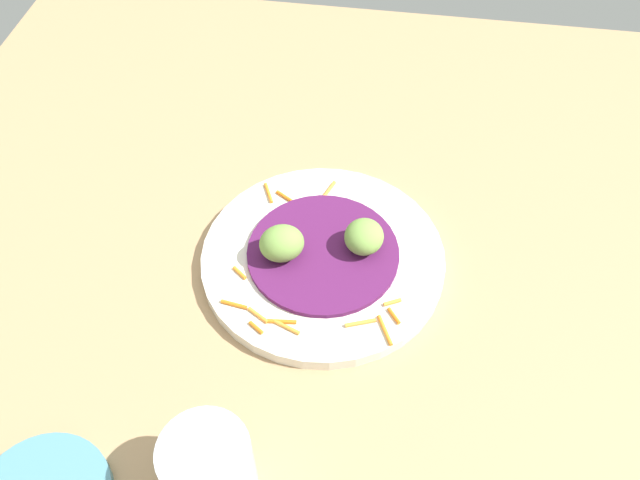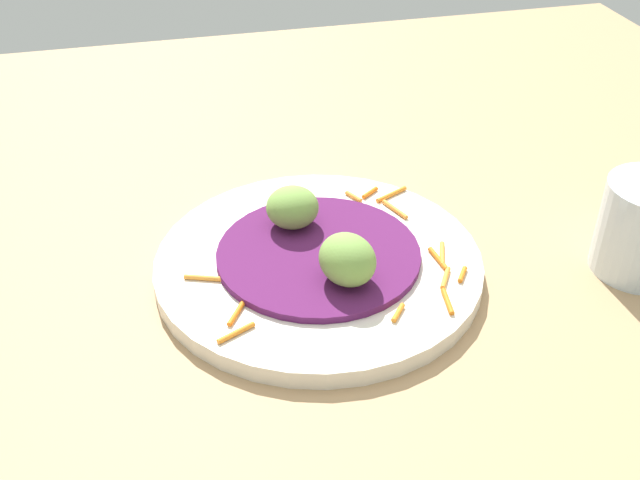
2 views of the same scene
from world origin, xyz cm
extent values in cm
cube|color=tan|center=(0.00, 0.00, 1.00)|extent=(110.00, 110.00, 2.00)
cylinder|color=silver|center=(3.96, 1.39, 2.75)|extent=(26.50, 26.50, 1.51)
cylinder|color=#51194C|center=(3.96, 1.39, 3.81)|extent=(16.49, 16.49, 0.61)
cylinder|color=orange|center=(-5.82, 3.61, 3.71)|extent=(1.45, 2.94, 0.40)
cylinder|color=orange|center=(-6.36, 6.58, 3.71)|extent=(1.36, 1.71, 0.40)
cylinder|color=orange|center=(-4.89, 6.68, 3.71)|extent=(1.67, 2.41, 0.40)
cylinder|color=orange|center=(-2.90, -6.86, 3.71)|extent=(1.84, 1.52, 0.40)
cylinder|color=orange|center=(0.06, 9.73, 3.71)|extent=(1.53, 1.77, 0.40)
cylinder|color=orange|center=(11.85, 9.05, 3.71)|extent=(2.94, 1.66, 0.40)
cylinder|color=orange|center=(11.51, 6.96, 3.71)|extent=(1.74, 2.46, 0.40)
cylinder|color=orange|center=(-3.99, 9.39, 3.71)|extent=(0.78, 2.80, 0.40)
cylinder|color=orange|center=(-1.26, -6.57, 3.71)|extent=(1.22, 1.87, 0.40)
cylinder|color=orange|center=(13.33, 2.16, 3.71)|extent=(3.02, 1.43, 0.40)
cylinder|color=orange|center=(-4.71, -6.12, 3.71)|extent=(3.32, 1.89, 0.40)
cylinder|color=orange|center=(-5.26, 4.17, 3.71)|extent=(0.70, 2.95, 0.40)
cylinder|color=orange|center=(-4.22, -3.63, 3.71)|extent=(1.48, 3.11, 0.40)
ellipsoid|color=#759E47|center=(5.16, -2.83, 5.86)|extent=(5.09, 4.93, 3.49)
ellipsoid|color=#759E47|center=(2.76, 5.61, 6.08)|extent=(5.54, 5.93, 3.93)
cylinder|color=silver|center=(-21.62, 7.07, 5.92)|extent=(7.59, 7.59, 7.83)
camera|label=1|loc=(-40.06, -5.05, 60.37)|focal=37.35mm
camera|label=2|loc=(15.86, 50.05, 40.29)|focal=43.14mm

